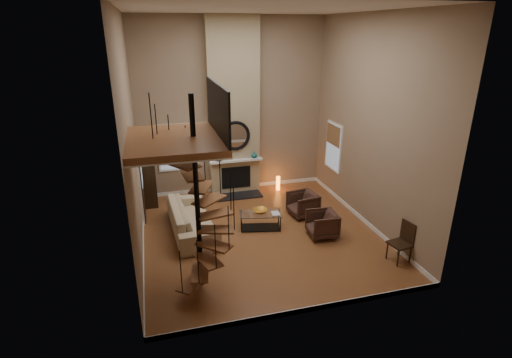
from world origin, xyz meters
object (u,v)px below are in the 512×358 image
object	(u,v)px
coffee_table	(261,219)
side_chair	(403,240)
armchair_far	(325,224)
floor_lamp	(196,160)
hutch	(148,174)
sofa	(191,218)
accent_lamp	(278,183)
armchair_near	(305,204)

from	to	relation	value
coffee_table	side_chair	xyz separation A→B (m)	(2.75, -2.38, 0.24)
armchair_far	floor_lamp	xyz separation A→B (m)	(-2.91, 2.93, 1.06)
floor_lamp	hutch	bearing A→B (deg)	162.99
armchair_far	side_chair	size ratio (longest dim) A/B	0.76
sofa	accent_lamp	size ratio (longest dim) A/B	5.57
armchair_far	sofa	bearing A→B (deg)	-105.81
armchair_near	coffee_table	distance (m)	1.53
hutch	armchair_far	bearing A→B (deg)	-37.84
armchair_far	coffee_table	distance (m)	1.72
armchair_far	armchair_near	bearing A→B (deg)	-175.52
coffee_table	floor_lamp	distance (m)	2.76
sofa	armchair_near	world-z (taller)	sofa
floor_lamp	side_chair	xyz separation A→B (m)	(4.17, -4.46, -0.89)
sofa	armchair_far	world-z (taller)	sofa
floor_lamp	coffee_table	bearing A→B (deg)	-55.55
armchair_near	armchair_far	size ratio (longest dim) A/B	1.05
hutch	accent_lamp	bearing A→B (deg)	-0.73
floor_lamp	accent_lamp	size ratio (longest dim) A/B	3.67
coffee_table	hutch	bearing A→B (deg)	138.51
sofa	accent_lamp	world-z (taller)	sofa
accent_lamp	sofa	bearing A→B (deg)	-145.57
sofa	coffee_table	distance (m)	1.86
armchair_near	coffee_table	world-z (taller)	armchair_near
armchair_near	accent_lamp	distance (m)	2.02
armchair_far	accent_lamp	world-z (taller)	armchair_far
sofa	side_chair	xyz separation A→B (m)	(4.57, -2.69, 0.13)
armchair_far	coffee_table	world-z (taller)	armchair_far
armchair_far	floor_lamp	bearing A→B (deg)	-131.68
coffee_table	side_chair	world-z (taller)	side_chair
sofa	armchair_far	size ratio (longest dim) A/B	3.53
hutch	floor_lamp	xyz separation A→B (m)	(1.41, -0.43, 0.46)
armchair_far	accent_lamp	bearing A→B (deg)	-173.46
hutch	armchair_far	xyz separation A→B (m)	(4.33, -3.36, -0.60)
floor_lamp	side_chair	size ratio (longest dim) A/B	1.76
floor_lamp	side_chair	bearing A→B (deg)	-46.87
armchair_near	side_chair	distance (m)	3.11
hutch	armchair_far	world-z (taller)	hutch
hutch	coffee_table	world-z (taller)	hutch
sofa	coffee_table	xyz separation A→B (m)	(1.83, -0.31, -0.11)
armchair_far	side_chair	bearing A→B (deg)	43.00
coffee_table	accent_lamp	world-z (taller)	accent_lamp
sofa	armchair_far	xyz separation A→B (m)	(3.31, -1.16, -0.04)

